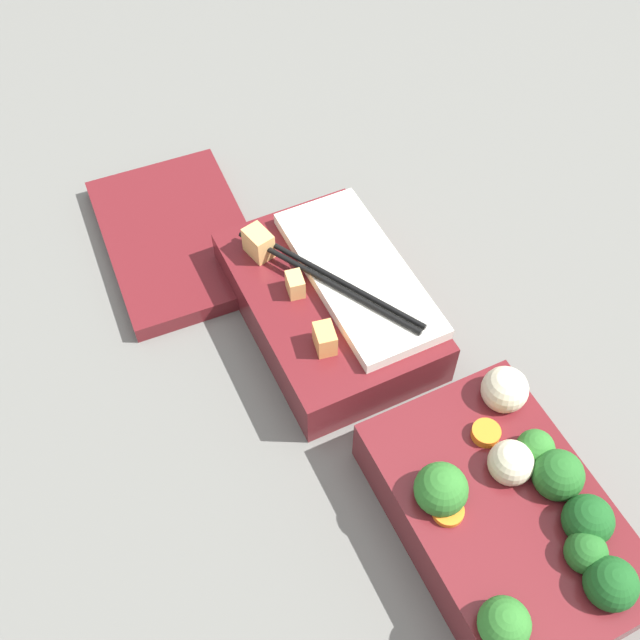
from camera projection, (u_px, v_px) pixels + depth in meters
name	position (u px, v px, depth m)	size (l,w,h in m)	color
ground_plane	(403.00, 422.00, 0.65)	(3.00, 3.00, 0.00)	slate
bento_tray_vegetable	(507.00, 514.00, 0.57)	(0.22, 0.14, 0.08)	maroon
bento_tray_rice	(331.00, 301.00, 0.70)	(0.22, 0.14, 0.08)	maroon
bento_lid	(177.00, 237.00, 0.77)	(0.21, 0.14, 0.02)	maroon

